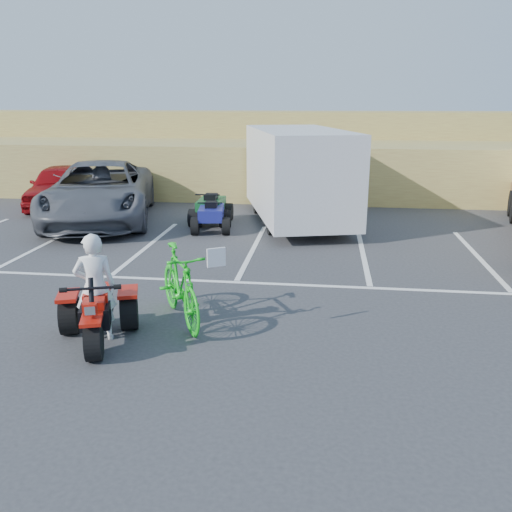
# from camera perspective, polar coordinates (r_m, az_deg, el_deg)

# --- Properties ---
(ground) EXTENTS (100.00, 100.00, 0.00)m
(ground) POSITION_cam_1_polar(r_m,az_deg,el_deg) (8.88, -4.69, -7.76)
(ground) COLOR #333336
(ground) RESTS_ON ground
(parking_stripes) EXTENTS (28.00, 5.16, 0.01)m
(parking_stripes) POSITION_cam_1_polar(r_m,az_deg,el_deg) (12.55, 3.04, -0.50)
(parking_stripes) COLOR white
(parking_stripes) RESTS_ON ground
(grass_embankment) EXTENTS (40.00, 8.50, 3.10)m
(grass_embankment) POSITION_cam_1_polar(r_m,az_deg,el_deg) (23.58, 3.19, 10.80)
(grass_embankment) COLOR #9C8147
(grass_embankment) RESTS_ON ground
(red_trike_atv) EXTENTS (1.69, 1.94, 1.07)m
(red_trike_atv) POSITION_cam_1_polar(r_m,az_deg,el_deg) (8.75, -16.22, -8.75)
(red_trike_atv) COLOR #B3150A
(red_trike_atv) RESTS_ON ground
(rider) EXTENTS (0.71, 0.58, 1.69)m
(rider) POSITION_cam_1_polar(r_m,az_deg,el_deg) (8.58, -16.58, -3.20)
(rider) COLOR white
(rider) RESTS_ON ground
(green_dirt_bike) EXTENTS (1.59, 2.15, 1.28)m
(green_dirt_bike) POSITION_cam_1_polar(r_m,az_deg,el_deg) (9.03, -8.00, -3.08)
(green_dirt_bike) COLOR #14BF19
(green_dirt_bike) RESTS_ON ground
(grey_pickup) EXTENTS (4.56, 6.98, 1.79)m
(grey_pickup) POSITION_cam_1_polar(r_m,az_deg,el_deg) (17.28, -16.10, 6.50)
(grey_pickup) COLOR #4D4F56
(grey_pickup) RESTS_ON ground
(red_car) EXTENTS (2.58, 4.53, 1.45)m
(red_car) POSITION_cam_1_polar(r_m,az_deg,el_deg) (20.15, -19.89, 6.98)
(red_car) COLOR maroon
(red_car) RESTS_ON ground
(cargo_trailer) EXTENTS (3.82, 6.35, 2.77)m
(cargo_trailer) POSITION_cam_1_polar(r_m,az_deg,el_deg) (16.37, 4.38, 8.72)
(cargo_trailer) COLOR silver
(cargo_trailer) RESTS_ON ground
(quad_atv_blue) EXTENTS (1.26, 1.56, 0.93)m
(quad_atv_blue) POSITION_cam_1_polar(r_m,az_deg,el_deg) (15.49, -4.67, 2.65)
(quad_atv_blue) COLOR navy
(quad_atv_blue) RESTS_ON ground
(quad_atv_green) EXTENTS (1.19, 1.56, 1.00)m
(quad_atv_green) POSITION_cam_1_polar(r_m,az_deg,el_deg) (16.45, -4.69, 3.45)
(quad_atv_green) COLOR #125122
(quad_atv_green) RESTS_ON ground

